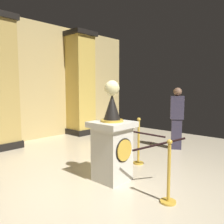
{
  "coord_description": "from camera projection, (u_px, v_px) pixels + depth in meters",
  "views": [
    {
      "loc": [
        -2.77,
        -2.46,
        1.74
      ],
      "look_at": [
        0.33,
        0.35,
        1.29
      ],
      "focal_mm": 36.97,
      "sensor_mm": 36.0,
      "label": 1
    }
  ],
  "objects": [
    {
      "name": "ground_plane",
      "position": [
        114.0,
        191.0,
        3.87
      ],
      "size": [
        10.89,
        10.89,
        0.0
      ],
      "primitive_type": "plane",
      "color": "beige"
    },
    {
      "name": "pedestal_clock",
      "position": [
        112.0,
        142.0,
        4.27
      ],
      "size": [
        0.7,
        0.7,
        1.86
      ],
      "color": "beige",
      "rests_on": "ground_plane"
    },
    {
      "name": "stanchion_near",
      "position": [
        169.0,
        181.0,
        3.45
      ],
      "size": [
        0.24,
        0.24,
        0.98
      ],
      "color": "gold",
      "rests_on": "ground_plane"
    },
    {
      "name": "stanchion_far",
      "position": [
        139.0,
        148.0,
        5.24
      ],
      "size": [
        0.24,
        0.24,
        1.06
      ],
      "color": "gold",
      "rests_on": "ground_plane"
    },
    {
      "name": "velvet_rope",
      "position": [
        151.0,
        138.0,
        4.3
      ],
      "size": [
        1.31,
        1.31,
        0.22
      ],
      "color": "black"
    },
    {
      "name": "column_right",
      "position": [
        80.0,
        84.0,
        8.52
      ],
      "size": [
        0.96,
        0.96,
        3.73
      ],
      "color": "black",
      "rests_on": "ground_plane"
    },
    {
      "name": "column_centre_rear",
      "position": [
        3.0,
        83.0,
        6.46
      ],
      "size": [
        0.75,
        0.75,
        3.73
      ],
      "color": "black",
      "rests_on": "ground_plane"
    },
    {
      "name": "bystander_guest",
      "position": [
        177.0,
        117.0,
        6.44
      ],
      "size": [
        0.37,
        0.42,
        1.73
      ],
      "color": "#383347",
      "rests_on": "ground_plane"
    }
  ]
}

